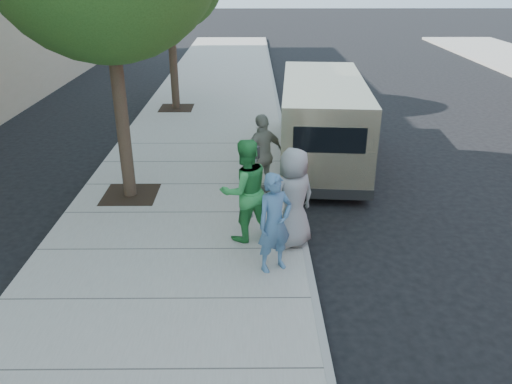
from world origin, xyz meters
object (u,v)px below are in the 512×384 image
(person_gray_shirt, at_px, (293,198))
(parking_meter, at_px, (251,167))
(person_officer, at_px, (275,223))
(person_striped_polo, at_px, (263,155))
(van, at_px, (322,120))
(person_green_shirt, at_px, (245,190))

(person_gray_shirt, bearing_deg, parking_meter, -88.10)
(person_officer, relative_size, person_striped_polo, 0.94)
(person_striped_polo, bearing_deg, person_gray_shirt, 65.24)
(parking_meter, relative_size, person_striped_polo, 0.83)
(van, bearing_deg, parking_meter, -113.04)
(parking_meter, bearing_deg, person_green_shirt, -79.66)
(parking_meter, bearing_deg, person_striped_polo, 95.99)
(van, xyz_separation_m, person_gray_shirt, (-1.11, -4.65, -0.10))
(person_gray_shirt, xyz_separation_m, person_striped_polo, (-0.50, 2.27, -0.00))
(van, height_order, person_green_shirt, van)
(person_green_shirt, xyz_separation_m, person_striped_polo, (0.37, 2.03, -0.05))
(parking_meter, height_order, person_officer, person_officer)
(person_green_shirt, relative_size, person_striped_polo, 1.06)
(parking_meter, relative_size, van, 0.25)
(person_gray_shirt, relative_size, person_striped_polo, 1.00)
(parking_meter, distance_m, person_gray_shirt, 1.33)
(parking_meter, relative_size, person_gray_shirt, 0.83)
(person_green_shirt, bearing_deg, van, -138.44)
(person_officer, xyz_separation_m, person_green_shirt, (-0.50, 1.06, 0.11))
(person_striped_polo, bearing_deg, person_green_shirt, 42.46)
(person_gray_shirt, distance_m, person_striped_polo, 2.32)
(person_officer, relative_size, person_gray_shirt, 0.93)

